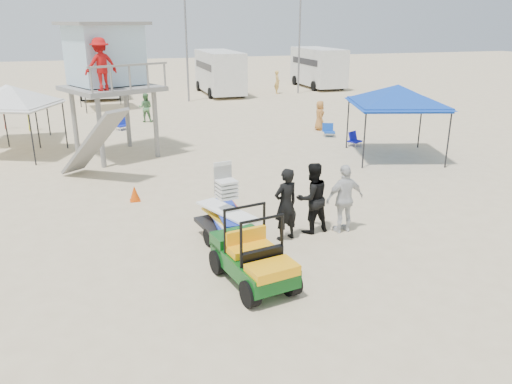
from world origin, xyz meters
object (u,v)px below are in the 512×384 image
object	(u,v)px
man_left	(286,204)
lifeguard_tower	(106,60)
canopy_blue	(398,88)
surf_trailer	(226,214)
utility_cart	(253,252)

from	to	relation	value
man_left	lifeguard_tower	bearing A→B (deg)	-85.80
man_left	canopy_blue	size ratio (longest dim) A/B	0.46
surf_trailer	canopy_blue	distance (m)	10.96
lifeguard_tower	canopy_blue	distance (m)	11.88
surf_trailer	canopy_blue	size ratio (longest dim) A/B	0.54
surf_trailer	canopy_blue	bearing A→B (deg)	35.08
utility_cart	lifeguard_tower	size ratio (longest dim) A/B	0.44
surf_trailer	man_left	world-z (taller)	man_left
man_left	lifeguard_tower	xyz separation A→B (m)	(-3.92, 10.28, 3.00)
canopy_blue	man_left	bearing A→B (deg)	-138.34
man_left	canopy_blue	bearing A→B (deg)	-155.01
man_left	utility_cart	bearing A→B (deg)	36.54
utility_cart	canopy_blue	distance (m)	12.42
lifeguard_tower	canopy_blue	size ratio (longest dim) A/B	1.25
lifeguard_tower	canopy_blue	bearing A→B (deg)	-18.76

